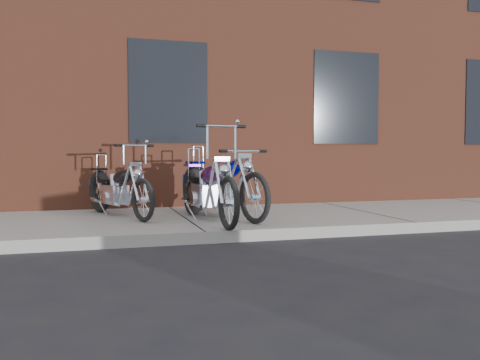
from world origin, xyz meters
name	(u,v)px	position (x,y,z in m)	size (l,w,h in m)	color
ground	(205,244)	(0.00, 0.00, 0.00)	(120.00, 120.00, 0.00)	black
sidewalk	(184,222)	(0.00, 1.50, 0.07)	(22.00, 3.00, 0.15)	gray
building_brick	(141,46)	(0.00, 8.00, 4.00)	(22.00, 10.00, 8.00)	brown
chopper_purple	(207,191)	(0.23, 0.93, 0.58)	(0.58, 2.37, 1.33)	black
chopper_blue	(220,187)	(0.54, 1.40, 0.60)	(0.88, 2.41, 1.07)	black
chopper_third	(118,191)	(-0.95, 1.87, 0.54)	(0.91, 2.03, 1.09)	black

